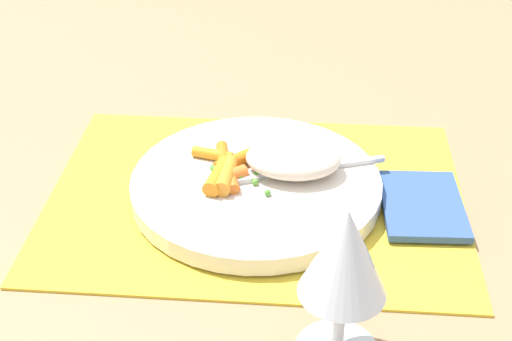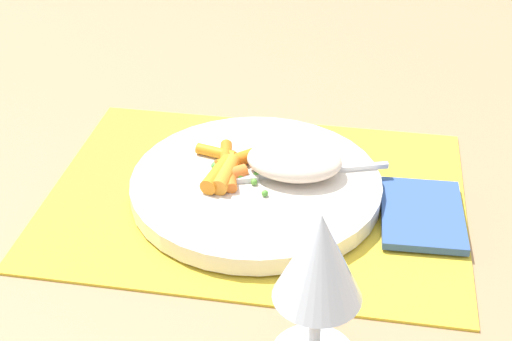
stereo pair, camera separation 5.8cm
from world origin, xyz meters
name	(u,v)px [view 2 (the right image)]	position (x,y,z in m)	size (l,w,h in m)	color
ground_plane	(256,198)	(0.00, 0.00, 0.00)	(2.40, 2.40, 0.00)	#997551
placemat	(256,195)	(0.00, 0.00, 0.00)	(0.45, 0.33, 0.01)	gold
plate	(256,186)	(0.00, 0.00, 0.02)	(0.27, 0.27, 0.02)	silver
rice_mound	(294,160)	(-0.04, -0.02, 0.04)	(0.10, 0.07, 0.03)	beige
carrot_portion	(226,168)	(0.03, 0.00, 0.03)	(0.08, 0.09, 0.02)	orange
pea_scatter	(249,166)	(0.01, -0.02, 0.03)	(0.07, 0.09, 0.01)	#599C36
fork	(284,174)	(-0.03, -0.01, 0.03)	(0.18, 0.07, 0.01)	silver
wine_glass	(319,263)	(-0.08, 0.21, 0.10)	(0.07, 0.07, 0.15)	silver
napkin	(422,214)	(-0.18, 0.01, 0.01)	(0.08, 0.12, 0.01)	#33518C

